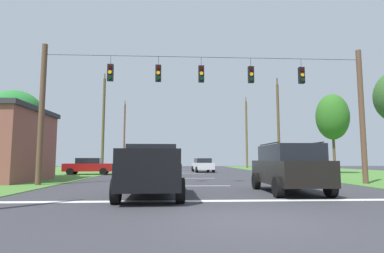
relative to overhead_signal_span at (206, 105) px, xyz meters
The scene contains 18 objects.
ground_plane 11.05m from the overhead_signal_span, 90.31° to the right, with size 120.00×120.00×0.00m, color #333338.
stop_bar_stripe 8.06m from the overhead_signal_span, 90.46° to the right, with size 15.20×0.45×0.01m, color white.
lane_dash_0 4.48m from the overhead_signal_span, 94.22° to the right, with size 0.15×2.50×0.01m, color white.
lane_dash_1 7.47m from the overhead_signal_span, 90.52° to the left, with size 0.15×2.50×0.01m, color white.
lane_dash_2 14.70m from the overhead_signal_span, 90.22° to the left, with size 0.15×2.50×0.01m, color white.
lane_dash_3 18.48m from the overhead_signal_span, 90.17° to the left, with size 0.15×2.50×0.01m, color white.
lane_dash_4 26.73m from the overhead_signal_span, 90.12° to the left, with size 0.15×2.50×0.01m, color white.
overhead_signal_span is the anchor object (origin of this frame).
pickup_truck 6.90m from the overhead_signal_span, 115.96° to the right, with size 2.44×5.47×1.95m.
suv_black 6.31m from the overhead_signal_span, 55.46° to the right, with size 2.26×4.83×2.05m.
distant_car_crossing_white 17.82m from the overhead_signal_span, 85.63° to the left, with size 2.34×4.45×1.52m.
distant_car_oncoming 15.83m from the overhead_signal_span, 128.80° to the left, with size 4.46×2.35×1.52m.
utility_pole_mid_right 19.66m from the overhead_signal_span, 59.89° to the left, with size 0.29×1.99×10.64m.
utility_pole_far_right 34.27m from the overhead_signal_span, 73.27° to the left, with size 0.33×1.87×11.65m.
utility_pole_mid_left 20.78m from the overhead_signal_span, 118.43° to the left, with size 0.30×1.71×11.23m.
utility_pole_far_left 34.48m from the overhead_signal_span, 106.71° to the left, with size 0.29×1.73×10.88m.
tree_roadside_right 15.05m from the overhead_signal_span, 155.26° to the left, with size 3.86×3.86×6.51m.
tree_roadside_left 18.82m from the overhead_signal_span, 42.34° to the left, with size 3.16×3.16×7.88m.
Camera 1 is at (-1.65, -7.17, 1.37)m, focal length 29.20 mm.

